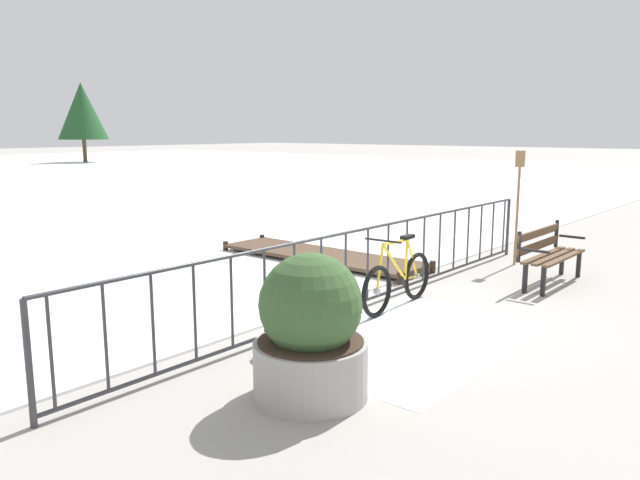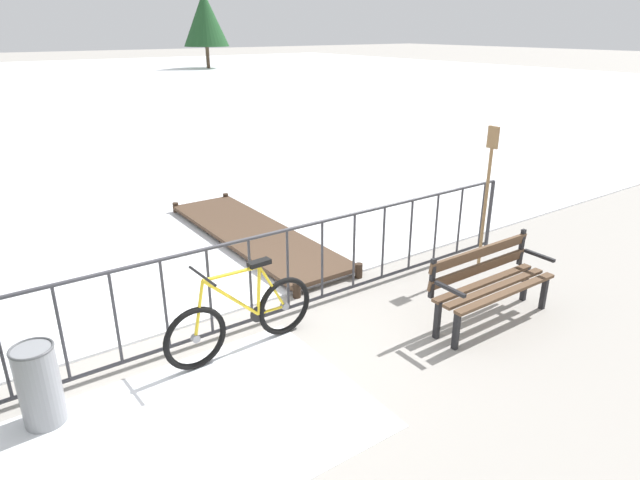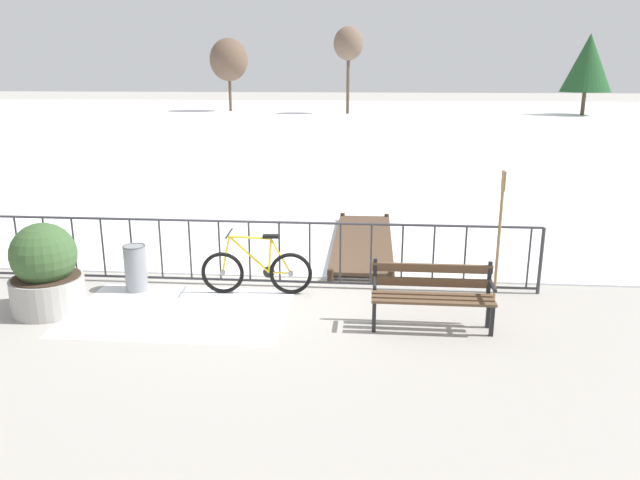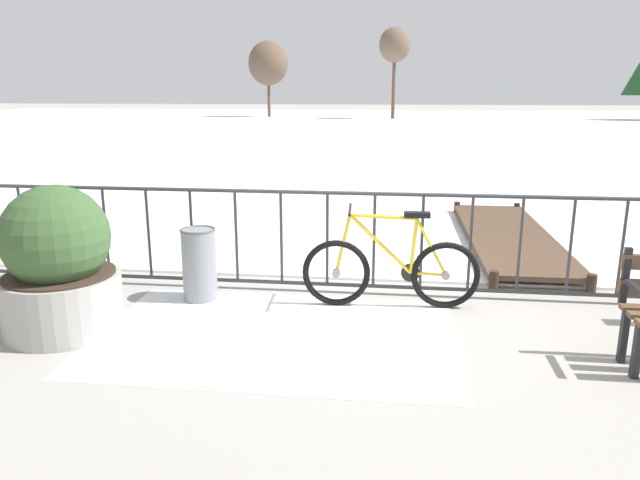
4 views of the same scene
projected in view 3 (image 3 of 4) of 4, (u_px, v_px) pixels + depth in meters
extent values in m
plane|color=#9E9991|center=(251.00, 285.00, 9.78)|extent=(160.00, 160.00, 0.00)
cube|color=white|center=(342.00, 125.00, 37.00)|extent=(80.00, 56.00, 0.03)
cube|color=white|center=(180.00, 312.00, 8.70)|extent=(3.08, 2.04, 0.01)
cylinder|color=#38383D|center=(248.00, 222.00, 9.50)|extent=(9.00, 0.04, 0.04)
cylinder|color=#38383D|center=(250.00, 280.00, 9.76)|extent=(9.00, 0.04, 0.04)
cylinder|color=#38383D|center=(541.00, 261.00, 9.27)|extent=(0.06, 0.06, 1.05)
cylinder|color=#38383D|center=(18.00, 245.00, 9.94)|extent=(0.03, 0.03, 0.97)
cylinder|color=#38383D|center=(46.00, 246.00, 9.91)|extent=(0.03, 0.03, 0.97)
cylinder|color=#38383D|center=(74.00, 247.00, 9.87)|extent=(0.03, 0.03, 0.97)
cylinder|color=#38383D|center=(103.00, 248.00, 9.83)|extent=(0.03, 0.03, 0.97)
cylinder|color=#38383D|center=(132.00, 248.00, 9.79)|extent=(0.03, 0.03, 0.97)
cylinder|color=#38383D|center=(161.00, 249.00, 9.75)|extent=(0.03, 0.03, 0.97)
cylinder|color=#38383D|center=(190.00, 250.00, 9.71)|extent=(0.03, 0.03, 0.97)
cylinder|color=#38383D|center=(220.00, 251.00, 9.67)|extent=(0.03, 0.03, 0.97)
cylinder|color=#38383D|center=(249.00, 251.00, 9.63)|extent=(0.03, 0.03, 0.97)
cylinder|color=#38383D|center=(279.00, 252.00, 9.59)|extent=(0.03, 0.03, 0.97)
cylinder|color=#38383D|center=(310.00, 253.00, 9.55)|extent=(0.03, 0.03, 0.97)
cylinder|color=#38383D|center=(340.00, 254.00, 9.51)|extent=(0.03, 0.03, 0.97)
cylinder|color=#38383D|center=(371.00, 254.00, 9.47)|extent=(0.03, 0.03, 0.97)
cylinder|color=#38383D|center=(402.00, 255.00, 9.43)|extent=(0.03, 0.03, 0.97)
cylinder|color=#38383D|center=(433.00, 256.00, 9.39)|extent=(0.03, 0.03, 0.97)
cylinder|color=#38383D|center=(465.00, 257.00, 9.35)|extent=(0.03, 0.03, 0.97)
cylinder|color=#38383D|center=(497.00, 258.00, 9.31)|extent=(0.03, 0.03, 0.97)
cylinder|color=#38383D|center=(529.00, 258.00, 9.27)|extent=(0.03, 0.03, 0.97)
torus|color=black|center=(291.00, 274.00, 9.31)|extent=(0.66, 0.10, 0.66)
cylinder|color=gray|center=(291.00, 274.00, 9.31)|extent=(0.08, 0.06, 0.08)
torus|color=black|center=(223.00, 273.00, 9.34)|extent=(0.66, 0.10, 0.66)
cylinder|color=gray|center=(223.00, 273.00, 9.34)|extent=(0.08, 0.06, 0.08)
cylinder|color=yellow|center=(270.00, 256.00, 9.24)|extent=(0.08, 0.04, 0.53)
cylinder|color=yellow|center=(249.00, 254.00, 9.25)|extent=(0.61, 0.07, 0.59)
cylinder|color=yellow|center=(250.00, 238.00, 9.18)|extent=(0.63, 0.07, 0.07)
cylinder|color=yellow|center=(280.00, 273.00, 9.31)|extent=(0.34, 0.05, 0.05)
cylinder|color=yellow|center=(281.00, 256.00, 9.24)|extent=(0.32, 0.05, 0.56)
cylinder|color=yellow|center=(226.00, 255.00, 9.26)|extent=(0.16, 0.04, 0.59)
cube|color=black|center=(271.00, 236.00, 9.16)|extent=(0.25, 0.11, 0.05)
cylinder|color=black|center=(229.00, 233.00, 9.17)|extent=(0.06, 0.52, 0.03)
cylinder|color=black|center=(269.00, 272.00, 9.32)|extent=(0.18, 0.03, 0.18)
cube|color=brown|center=(431.00, 294.00, 8.15)|extent=(1.60, 0.10, 0.04)
cube|color=brown|center=(432.00, 299.00, 8.00)|extent=(1.60, 0.10, 0.04)
cube|color=brown|center=(434.00, 303.00, 7.85)|extent=(1.60, 0.10, 0.04)
cube|color=brown|center=(431.00, 282.00, 8.20)|extent=(1.60, 0.06, 0.12)
cube|color=brown|center=(432.00, 268.00, 8.15)|extent=(1.60, 0.06, 0.12)
cube|color=black|center=(492.00, 320.00, 7.87)|extent=(0.05, 0.06, 0.44)
cube|color=black|center=(488.00, 312.00, 8.12)|extent=(0.05, 0.06, 0.44)
cube|color=black|center=(489.00, 278.00, 8.11)|extent=(0.05, 0.04, 0.45)
cube|color=black|center=(493.00, 286.00, 7.88)|extent=(0.04, 0.40, 0.04)
cube|color=black|center=(374.00, 316.00, 8.00)|extent=(0.05, 0.06, 0.44)
cube|color=black|center=(374.00, 308.00, 8.25)|extent=(0.05, 0.06, 0.44)
cube|color=black|center=(375.00, 275.00, 8.24)|extent=(0.05, 0.04, 0.45)
cube|color=black|center=(375.00, 283.00, 8.01)|extent=(0.04, 0.40, 0.04)
cylinder|color=#9E9B96|center=(49.00, 294.00, 8.68)|extent=(1.01, 1.01, 0.50)
cylinder|color=#38281E|center=(46.00, 277.00, 8.61)|extent=(0.93, 0.93, 0.02)
sphere|color=#38562D|center=(43.00, 255.00, 8.52)|extent=(0.90, 0.90, 0.90)
cylinder|color=gray|center=(136.00, 268.00, 9.45)|extent=(0.34, 0.34, 0.72)
torus|color=#494A4E|center=(134.00, 246.00, 9.36)|extent=(0.35, 0.35, 0.02)
cylinder|color=#937047|center=(498.00, 248.00, 8.79)|extent=(0.04, 0.04, 1.70)
cube|color=#937047|center=(504.00, 181.00, 8.52)|extent=(0.03, 0.16, 0.28)
cube|color=#4C3828|center=(363.00, 241.00, 11.80)|extent=(1.10, 3.99, 0.06)
cylinder|color=#35271C|center=(330.00, 275.00, 9.94)|extent=(0.10, 0.10, 0.20)
cylinder|color=#35271C|center=(391.00, 277.00, 9.86)|extent=(0.10, 0.10, 0.20)
cylinder|color=#35271C|center=(343.00, 218.00, 13.76)|extent=(0.10, 0.10, 0.20)
cylinder|color=#35271C|center=(387.00, 218.00, 13.68)|extent=(0.10, 0.10, 0.20)
cylinder|color=brown|center=(230.00, 92.00, 48.32)|extent=(0.22, 0.22, 3.09)
ellipsoid|color=brown|center=(229.00, 60.00, 47.66)|extent=(2.97, 2.97, 3.27)
cylinder|color=brown|center=(584.00, 96.00, 44.30)|extent=(0.28, 0.28, 2.81)
cone|color=#1E4723|center=(588.00, 63.00, 43.67)|extent=(3.54, 3.54, 4.07)
cylinder|color=brown|center=(348.00, 84.00, 45.53)|extent=(0.24, 0.24, 4.43)
ellipsoid|color=brown|center=(348.00, 43.00, 44.75)|extent=(2.20, 2.20, 2.42)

